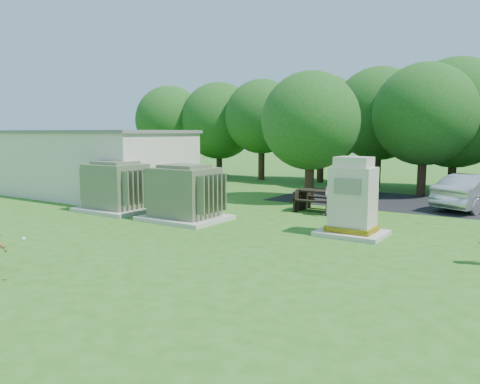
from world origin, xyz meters
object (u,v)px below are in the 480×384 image
Objects in this scene: car_silver_a at (478,192)px; generator_cabinet at (353,201)px; transformer_left at (116,188)px; picnic_table at (322,198)px; car_white at (359,185)px; transformer_right at (185,194)px; person_at_picnic at (333,196)px.

generator_cabinet is at bearing 92.58° from car_silver_a.
transformer_left is at bearing -174.82° from generator_cabinet.
car_white is (-0.04, 4.53, 0.10)m from picnic_table.
picnic_table is at bearing 31.69° from transformer_left.
generator_cabinet is 4.45m from picnic_table.
transformer_right reaches higher than person_at_picnic.
person_at_picnic reaches higher than car_silver_a.
picnic_table is 6.66m from car_silver_a.
picnic_table is (-2.58, 3.59, -0.54)m from generator_cabinet.
person_at_picnic reaches higher than picnic_table.
generator_cabinet is (6.14, 0.89, 0.12)m from transformer_right.
car_silver_a is at bearing 25.12° from person_at_picnic.
car_white is (-0.80, 5.24, -0.13)m from person_at_picnic.
picnic_table is 1.06m from person_at_picnic.
transformer_left is 1.45× the size of picnic_table.
picnic_table is at bearing -102.07° from car_white.
transformer_left is 1.91× the size of person_at_picnic.
generator_cabinet is 3.42m from person_at_picnic.
car_silver_a is (2.67, 7.68, -0.34)m from generator_cabinet.
transformer_left and transformer_right have the same top height.
transformer_right is 0.66× the size of car_silver_a.
transformer_right is at bearing 65.96° from car_silver_a.
car_silver_a is at bearing 44.21° from transformer_right.
person_at_picnic is at bearing 25.19° from transformer_left.
person_at_picnic is 6.58m from car_silver_a.
transformer_right is 1.91× the size of person_at_picnic.
picnic_table is 1.31× the size of person_at_picnic.
picnic_table is (7.26, 4.48, -0.42)m from transformer_left.
transformer_right is at bearing -128.45° from picnic_table.
generator_cabinet is (9.84, 0.89, 0.12)m from transformer_left.
car_white is (-2.63, 8.12, -0.44)m from generator_cabinet.
person_at_picnic is 0.41× the size of car_white.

